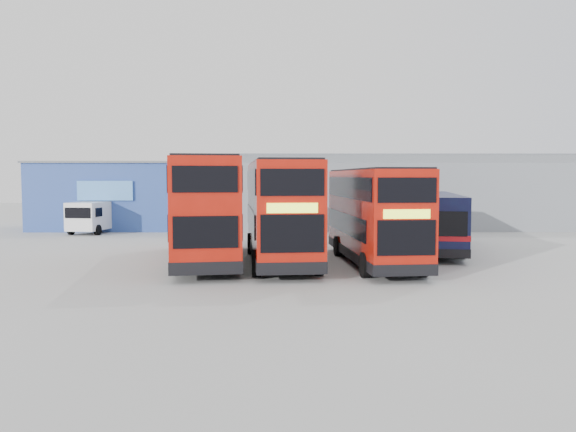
{
  "coord_description": "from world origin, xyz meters",
  "views": [
    {
      "loc": [
        -1.21,
        -26.22,
        3.99
      ],
      "look_at": [
        -1.03,
        0.76,
        2.1
      ],
      "focal_mm": 35.0,
      "sensor_mm": 36.0,
      "label": 1
    }
  ],
  "objects": [
    {
      "name": "maintenance_shed",
      "position": [
        8.0,
        20.0,
        2.6
      ],
      "size": [
        30.5,
        12.0,
        5.89
      ],
      "color": "gray",
      "rests_on": "ground"
    },
    {
      "name": "double_decker_left",
      "position": [
        -4.92,
        0.01,
        2.41
      ],
      "size": [
        4.36,
        11.71,
        4.85
      ],
      "rotation": [
        0.0,
        0.0,
        3.29
      ],
      "color": "#AB1509",
      "rests_on": "ground"
    },
    {
      "name": "ground_plane",
      "position": [
        0.0,
        0.0,
        0.0
      ],
      "size": [
        120.0,
        120.0,
        0.0
      ],
      "primitive_type": "plane",
      "color": "#9C9C97",
      "rests_on": "ground"
    },
    {
      "name": "single_decker_blue",
      "position": [
        6.87,
        4.31,
        1.52
      ],
      "size": [
        4.58,
        11.54,
        3.06
      ],
      "rotation": [
        0.0,
        0.0,
        2.96
      ],
      "color": "#0C1437",
      "rests_on": "ground"
    },
    {
      "name": "office_block",
      "position": [
        -14.0,
        17.99,
        2.58
      ],
      "size": [
        12.3,
        8.32,
        5.12
      ],
      "color": "navy",
      "rests_on": "ground"
    },
    {
      "name": "double_decker_centre",
      "position": [
        -1.42,
        -0.08,
        2.34
      ],
      "size": [
        3.68,
        11.31,
        4.7
      ],
      "rotation": [
        0.0,
        0.0,
        0.09
      ],
      "color": "#AB1509",
      "rests_on": "ground"
    },
    {
      "name": "panel_van",
      "position": [
        -14.66,
        13.81,
        1.25
      ],
      "size": [
        2.79,
        5.36,
        2.24
      ],
      "rotation": [
        0.0,
        0.0,
        -0.15
      ],
      "color": "white",
      "rests_on": "ground"
    },
    {
      "name": "double_decker_right",
      "position": [
        2.87,
        -0.66,
        2.16
      ],
      "size": [
        3.29,
        10.44,
        4.35
      ],
      "rotation": [
        0.0,
        0.0,
        0.08
      ],
      "color": "#AB1509",
      "rests_on": "ground"
    }
  ]
}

